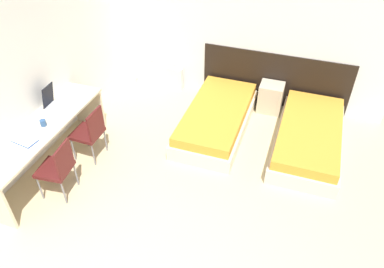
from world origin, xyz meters
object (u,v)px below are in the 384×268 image
(nightstand, at_px, (271,98))
(laptop, at_px, (55,103))
(chair_near_laptop, at_px, (90,131))
(bed_near_window, at_px, (217,119))
(chair_near_notebook, at_px, (58,167))
(bed_near_door, at_px, (309,138))

(nightstand, distance_m, laptop, 3.57)
(chair_near_laptop, distance_m, laptop, 0.65)
(bed_near_window, distance_m, chair_near_notebook, 2.62)
(chair_near_laptop, height_order, chair_near_notebook, same)
(bed_near_window, height_order, chair_near_laptop, chair_near_laptop)
(chair_near_laptop, bearing_deg, bed_near_door, 23.69)
(bed_near_window, height_order, nightstand, nightstand)
(chair_near_laptop, xyz_separation_m, chair_near_notebook, (-0.00, -0.80, 0.00))
(nightstand, bearing_deg, bed_near_window, -131.92)
(bed_near_door, height_order, laptop, laptop)
(nightstand, bearing_deg, bed_near_door, -48.08)
(bed_near_door, height_order, chair_near_notebook, chair_near_notebook)
(chair_near_laptop, bearing_deg, chair_near_notebook, -88.91)
(bed_near_door, height_order, chair_near_laptop, chair_near_laptop)
(laptop, bearing_deg, nightstand, 33.73)
(bed_near_window, bearing_deg, chair_near_notebook, -127.22)
(bed_near_window, relative_size, nightstand, 3.83)
(bed_near_door, xyz_separation_m, nightstand, (-0.75, 0.83, 0.07))
(bed_near_window, relative_size, bed_near_door, 1.00)
(nightstand, bearing_deg, laptop, -144.64)
(bed_near_window, height_order, laptop, laptop)
(nightstand, bearing_deg, chair_near_notebook, -128.63)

